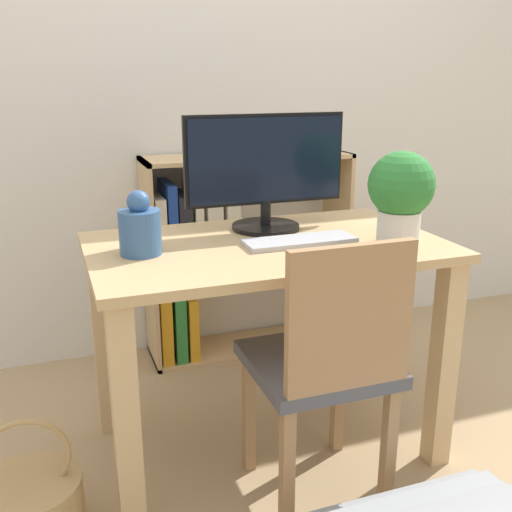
% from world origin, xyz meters
% --- Properties ---
extents(ground_plane, '(10.00, 10.00, 0.00)m').
position_xyz_m(ground_plane, '(0.00, 0.00, 0.00)').
color(ground_plane, tan).
extents(wall_back, '(8.00, 0.05, 2.60)m').
position_xyz_m(wall_back, '(0.00, 0.95, 1.30)').
color(wall_back, silver).
rests_on(wall_back, ground_plane).
extents(desk, '(1.13, 0.68, 0.75)m').
position_xyz_m(desk, '(0.00, 0.00, 0.59)').
color(desk, tan).
rests_on(desk, ground_plane).
extents(monitor, '(0.57, 0.24, 0.39)m').
position_xyz_m(monitor, '(0.06, 0.17, 0.96)').
color(monitor, black).
rests_on(monitor, desk).
extents(keyboard, '(0.36, 0.12, 0.02)m').
position_xyz_m(keyboard, '(0.10, -0.05, 0.76)').
color(keyboard, '#B2B2B7').
rests_on(keyboard, desk).
extents(vase, '(0.13, 0.13, 0.19)m').
position_xyz_m(vase, '(-0.40, 0.01, 0.83)').
color(vase, '#33598C').
rests_on(vase, desk).
extents(potted_plant, '(0.21, 0.21, 0.29)m').
position_xyz_m(potted_plant, '(0.39, -0.15, 0.91)').
color(potted_plant, silver).
rests_on(potted_plant, desk).
extents(chair, '(0.40, 0.40, 0.86)m').
position_xyz_m(chair, '(0.06, -0.34, 0.47)').
color(chair, '#4C4C51').
rests_on(chair, ground_plane).
extents(bookshelf, '(0.93, 0.28, 0.92)m').
position_xyz_m(bookshelf, '(0.03, 0.77, 0.49)').
color(bookshelf, tan).
rests_on(bookshelf, ground_plane).
extents(basket, '(0.29, 0.29, 0.40)m').
position_xyz_m(basket, '(-0.78, -0.23, 0.11)').
color(basket, tan).
rests_on(basket, ground_plane).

